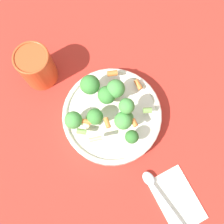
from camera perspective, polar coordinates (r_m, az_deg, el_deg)
name	(u,v)px	position (r m, az deg, el deg)	size (l,w,h in m)	color
ground_plane	(112,118)	(0.68, 0.00, -1.30)	(3.00, 3.00, 0.00)	#B72D23
bowl	(112,116)	(0.66, 0.00, -0.83)	(0.25, 0.25, 0.04)	silver
pasta_salad	(106,104)	(0.61, -1.41, 1.68)	(0.19, 0.19, 0.08)	#8CB766
cup	(36,67)	(0.70, -16.12, 9.47)	(0.09, 0.09, 0.11)	#CC4C23
napkin	(177,199)	(0.68, 13.96, -17.99)	(0.16, 0.16, 0.01)	white
spoon	(157,190)	(0.66, 9.71, -16.33)	(0.14, 0.11, 0.01)	silver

